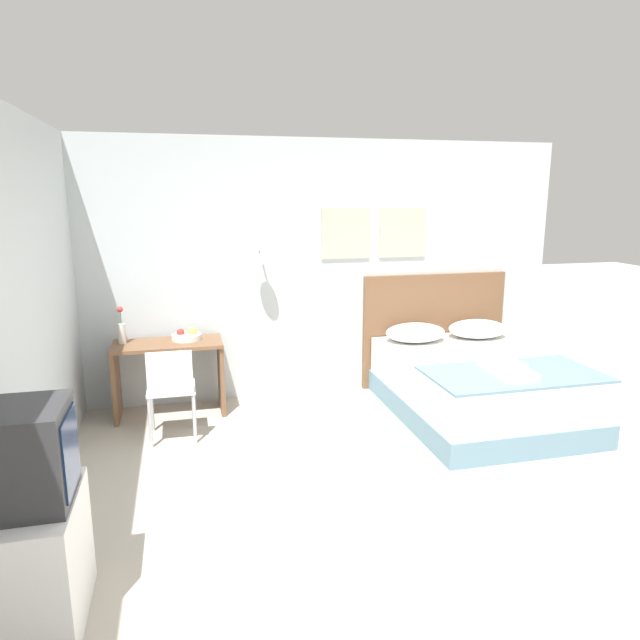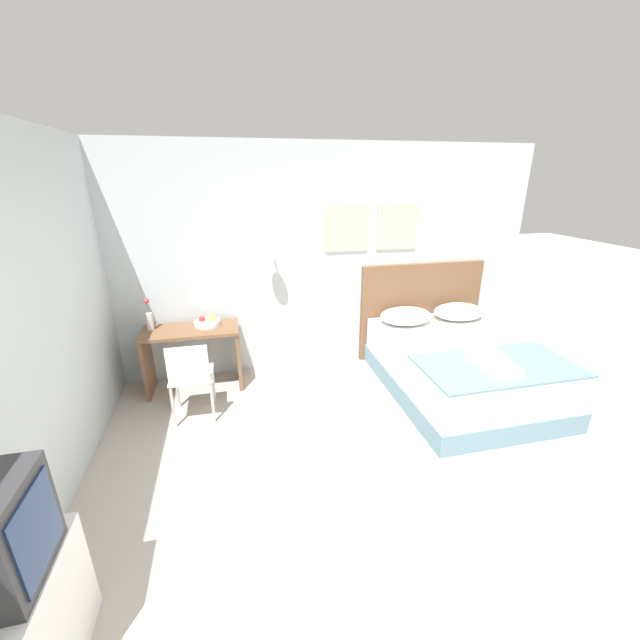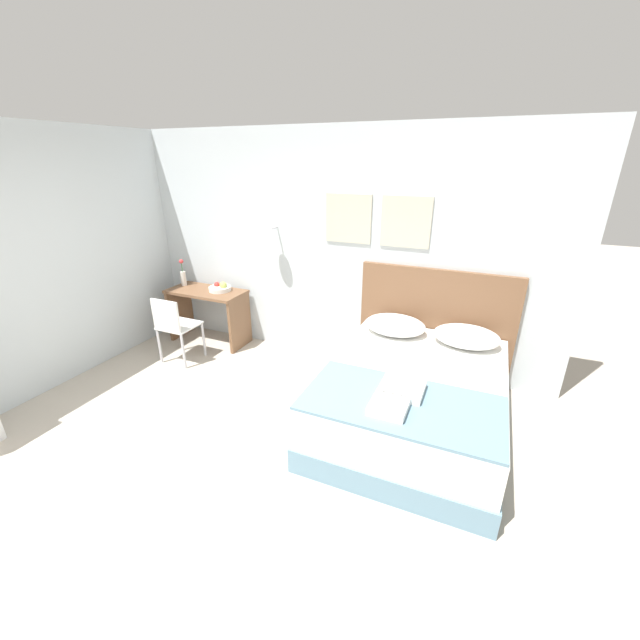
% 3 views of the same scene
% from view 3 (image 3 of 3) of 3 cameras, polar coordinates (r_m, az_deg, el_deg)
% --- Properties ---
extents(ground_plane, '(24.00, 24.00, 0.00)m').
position_cam_3_polar(ground_plane, '(3.35, -19.24, -22.69)').
color(ground_plane, '#B2A899').
extents(wall_back, '(5.42, 0.31, 2.65)m').
position_cam_3_polar(wall_back, '(4.66, 0.13, 10.31)').
color(wall_back, silver).
rests_on(wall_back, ground_plane).
extents(bed, '(1.53, 1.97, 0.59)m').
position_cam_3_polar(bed, '(3.73, 13.30, -11.04)').
color(bed, '#66899E').
rests_on(bed, ground_plane).
extents(headboard, '(1.65, 0.06, 1.25)m').
position_cam_3_polar(headboard, '(4.47, 16.20, -0.65)').
color(headboard, brown).
rests_on(headboard, ground_plane).
extents(pillow_left, '(0.64, 0.47, 0.19)m').
position_cam_3_polar(pillow_left, '(4.21, 10.87, -0.71)').
color(pillow_left, white).
rests_on(pillow_left, bed).
extents(pillow_right, '(0.64, 0.47, 0.19)m').
position_cam_3_polar(pillow_right, '(4.14, 20.52, -2.24)').
color(pillow_right, white).
rests_on(pillow_right, bed).
extents(throw_blanket, '(1.49, 0.79, 0.02)m').
position_cam_3_polar(throw_blanket, '(3.09, 11.71, -11.77)').
color(throw_blanket, '#66899E').
rests_on(throw_blanket, bed).
extents(folded_towel_near_foot, '(0.33, 0.30, 0.06)m').
position_cam_3_polar(folded_towel_near_foot, '(3.18, 11.84, -9.73)').
color(folded_towel_near_foot, white).
rests_on(folded_towel_near_foot, throw_blanket).
extents(folded_towel_mid_bed, '(0.27, 0.27, 0.06)m').
position_cam_3_polar(folded_towel_mid_bed, '(2.96, 9.96, -12.27)').
color(folded_towel_mid_bed, white).
rests_on(folded_towel_mid_bed, throw_blanket).
extents(desk, '(1.02, 0.49, 0.72)m').
position_cam_3_polar(desk, '(5.40, -15.99, 1.87)').
color(desk, brown).
rests_on(desk, ground_plane).
extents(desk_chair, '(0.40, 0.40, 0.83)m').
position_cam_3_polar(desk_chair, '(4.93, -20.50, -0.58)').
color(desk_chair, white).
rests_on(desk_chair, ground_plane).
extents(fruit_bowl, '(0.28, 0.28, 0.13)m').
position_cam_3_polar(fruit_bowl, '(5.25, -14.31, 4.54)').
color(fruit_bowl, silver).
rests_on(fruit_bowl, desk).
extents(flower_vase, '(0.07, 0.07, 0.36)m').
position_cam_3_polar(flower_vase, '(5.60, -19.29, 6.09)').
color(flower_vase, silver).
rests_on(flower_vase, desk).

